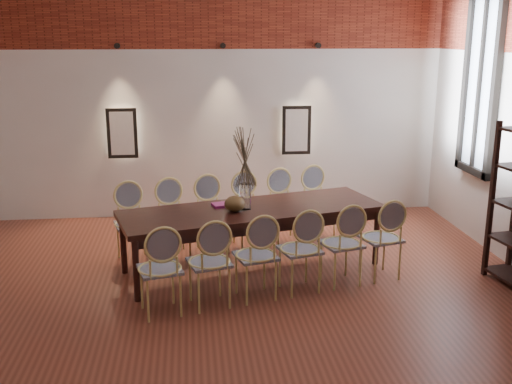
{
  "coord_description": "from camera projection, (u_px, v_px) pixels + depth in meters",
  "views": [
    {
      "loc": [
        -0.31,
        -5.46,
        2.72
      ],
      "look_at": [
        0.39,
        0.79,
        1.05
      ],
      "focal_mm": 42.0,
      "sensor_mm": 36.0,
      "label": 1
    }
  ],
  "objects": [
    {
      "name": "floor",
      "position": [
        226.0,
        316.0,
        5.98
      ],
      "size": [
        7.0,
        7.0,
        0.02
      ],
      "primitive_type": "cube",
      "color": "brown",
      "rests_on": "ground"
    },
    {
      "name": "wall_back",
      "position": [
        209.0,
        84.0,
        8.87
      ],
      "size": [
        7.0,
        0.1,
        4.0
      ],
      "primitive_type": "cube",
      "color": "silver",
      "rests_on": "ground"
    },
    {
      "name": "wall_front",
      "position": [
        285.0,
        250.0,
        2.05
      ],
      "size": [
        7.0,
        0.1,
        4.0
      ],
      "primitive_type": "cube",
      "color": "silver",
      "rests_on": "ground"
    },
    {
      "name": "niche_left",
      "position": [
        122.0,
        133.0,
        8.82
      ],
      "size": [
        0.36,
        0.06,
        0.66
      ],
      "primitive_type": "cube",
      "color": "#FFEAC6",
      "rests_on": "wall_back"
    },
    {
      "name": "niche_right",
      "position": [
        296.0,
        130.0,
        9.1
      ],
      "size": [
        0.36,
        0.06,
        0.66
      ],
      "primitive_type": "cube",
      "color": "#FFEAC6",
      "rests_on": "wall_back"
    },
    {
      "name": "spot_fixture_left",
      "position": [
        117.0,
        46.0,
        8.47
      ],
      "size": [
        0.08,
        0.1,
        0.08
      ],
      "primitive_type": "cylinder",
      "rotation": [
        1.57,
        0.0,
        0.0
      ],
      "color": "black",
      "rests_on": "wall_back"
    },
    {
      "name": "spot_fixture_mid",
      "position": [
        223.0,
        46.0,
        8.63
      ],
      "size": [
        0.08,
        0.1,
        0.08
      ],
      "primitive_type": "cylinder",
      "rotation": [
        1.57,
        0.0,
        0.0
      ],
      "color": "black",
      "rests_on": "wall_back"
    },
    {
      "name": "spot_fixture_right",
      "position": [
        318.0,
        45.0,
        8.78
      ],
      "size": [
        0.08,
        0.1,
        0.08
      ],
      "primitive_type": "cylinder",
      "rotation": [
        1.57,
        0.0,
        0.0
      ],
      "color": "black",
      "rests_on": "wall_back"
    },
    {
      "name": "window_glass",
      "position": [
        482.0,
        79.0,
        7.72
      ],
      "size": [
        0.02,
        0.78,
        2.38
      ],
      "primitive_type": "cube",
      "color": "silver",
      "rests_on": "wall_right"
    },
    {
      "name": "window_frame",
      "position": [
        480.0,
        79.0,
        7.72
      ],
      "size": [
        0.08,
        0.9,
        2.5
      ],
      "primitive_type": "cube",
      "color": "black",
      "rests_on": "wall_right"
    },
    {
      "name": "window_mullion",
      "position": [
        480.0,
        79.0,
        7.72
      ],
      "size": [
        0.06,
        0.06,
        2.4
      ],
      "primitive_type": "cube",
      "color": "black",
      "rests_on": "wall_right"
    },
    {
      "name": "dining_table",
      "position": [
        252.0,
        239.0,
        7.07
      ],
      "size": [
        3.2,
        1.73,
        0.75
      ],
      "primitive_type": "cube",
      "rotation": [
        0.0,
        0.0,
        0.26
      ],
      "color": "black",
      "rests_on": "floor"
    },
    {
      "name": "chair_near_a",
      "position": [
        160.0,
        269.0,
        5.9
      ],
      "size": [
        0.54,
        0.54,
        0.94
      ],
      "primitive_type": null,
      "rotation": [
        0.0,
        0.0,
        0.26
      ],
      "color": "#E2D37E",
      "rests_on": "floor"
    },
    {
      "name": "chair_near_b",
      "position": [
        209.0,
        262.0,
        6.08
      ],
      "size": [
        0.54,
        0.54,
        0.94
      ],
      "primitive_type": null,
      "rotation": [
        0.0,
        0.0,
        0.26
      ],
      "color": "#E2D37E",
      "rests_on": "floor"
    },
    {
      "name": "chair_near_c",
      "position": [
        256.0,
        256.0,
        6.26
      ],
      "size": [
        0.54,
        0.54,
        0.94
      ],
      "primitive_type": null,
      "rotation": [
        0.0,
        0.0,
        0.26
      ],
      "color": "#E2D37E",
      "rests_on": "floor"
    },
    {
      "name": "chair_near_d",
      "position": [
        300.0,
        249.0,
        6.44
      ],
      "size": [
        0.54,
        0.54,
        0.94
      ],
      "primitive_type": null,
      "rotation": [
        0.0,
        0.0,
        0.26
      ],
      "color": "#E2D37E",
      "rests_on": "floor"
    },
    {
      "name": "chair_near_e",
      "position": [
        341.0,
        244.0,
        6.61
      ],
      "size": [
        0.54,
        0.54,
        0.94
      ],
      "primitive_type": null,
      "rotation": [
        0.0,
        0.0,
        0.26
      ],
      "color": "#E2D37E",
      "rests_on": "floor"
    },
    {
      "name": "chair_near_f",
      "position": [
        381.0,
        238.0,
        6.79
      ],
      "size": [
        0.54,
        0.54,
        0.94
      ],
      "primitive_type": null,
      "rotation": [
        0.0,
        0.0,
        0.26
      ],
      "color": "#E2D37E",
      "rests_on": "floor"
    },
    {
      "name": "chair_far_a",
      "position": [
        132.0,
        224.0,
        7.29
      ],
      "size": [
        0.54,
        0.54,
        0.94
      ],
      "primitive_type": null,
      "rotation": [
        0.0,
        0.0,
        3.4
      ],
      "color": "#E2D37E",
      "rests_on": "floor"
    },
    {
      "name": "chair_far_b",
      "position": [
        173.0,
        220.0,
        7.47
      ],
      "size": [
        0.54,
        0.54,
        0.94
      ],
      "primitive_type": null,
      "rotation": [
        0.0,
        0.0,
        3.4
      ],
      "color": "#E2D37E",
      "rests_on": "floor"
    },
    {
      "name": "chair_far_c",
      "position": [
        212.0,
        215.0,
        7.65
      ],
      "size": [
        0.54,
        0.54,
        0.94
      ],
      "primitive_type": null,
      "rotation": [
        0.0,
        0.0,
        3.4
      ],
      "color": "#E2D37E",
      "rests_on": "floor"
    },
    {
      "name": "chair_far_d",
      "position": [
        249.0,
        211.0,
        7.82
      ],
      "size": [
        0.54,
        0.54,
        0.94
      ],
      "primitive_type": null,
      "rotation": [
        0.0,
        0.0,
        3.4
      ],
      "color": "#E2D37E",
      "rests_on": "floor"
    },
    {
      "name": "chair_far_e",
      "position": [
        285.0,
        207.0,
        8.0
      ],
      "size": [
        0.54,
        0.54,
        0.94
      ],
      "primitive_type": null,
      "rotation": [
        0.0,
        0.0,
        3.4
      ],
      "color": "#E2D37E",
      "rests_on": "floor"
    },
    {
      "name": "chair_far_f",
      "position": [
        319.0,
        203.0,
        8.18
      ],
      "size": [
        0.54,
        0.54,
        0.94
      ],
      "primitive_type": null,
      "rotation": [
        0.0,
        0.0,
        3.4
      ],
      "color": "#E2D37E",
      "rests_on": "floor"
    },
    {
      "name": "vase",
      "position": [
        245.0,
        196.0,
        6.9
      ],
      "size": [
        0.14,
        0.14,
        0.3
      ],
      "primitive_type": "cylinder",
      "color": "silver",
      "rests_on": "dining_table"
    },
    {
      "name": "dried_branches",
      "position": [
        245.0,
        158.0,
        6.78
      ],
      "size": [
        0.5,
        0.5,
        0.7
      ],
      "primitive_type": null,
      "color": "#4E422F",
      "rests_on": "vase"
    },
    {
      "name": "bowl",
      "position": [
        235.0,
        204.0,
        6.82
      ],
      "size": [
        0.24,
        0.24,
        0.18
      ],
      "primitive_type": "ellipsoid",
      "color": "brown",
      "rests_on": "dining_table"
    },
    {
      "name": "book",
      "position": [
        224.0,
        205.0,
        7.06
      ],
      "size": [
        0.3,
        0.24,
        0.03
      ],
      "primitive_type": "cube",
      "rotation": [
        0.0,
        0.0,
        0.26
      ],
      "color": "#922173",
      "rests_on": "dining_table"
    }
  ]
}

